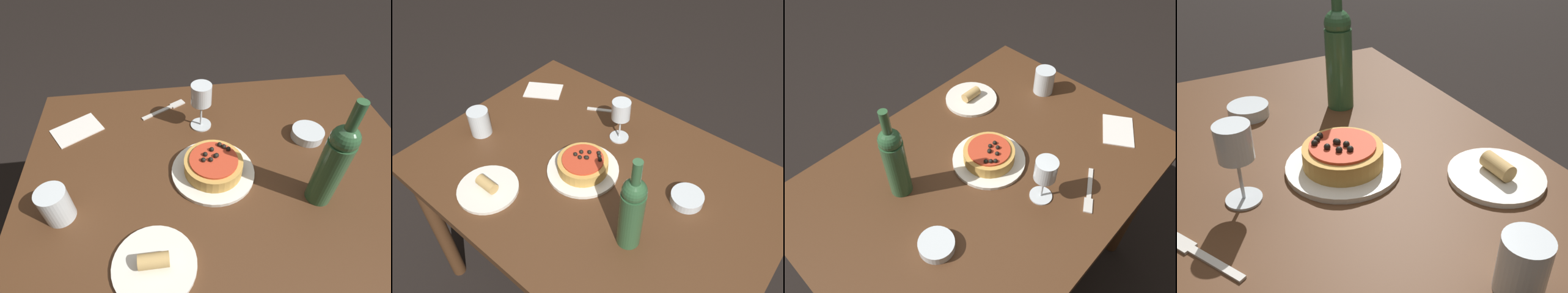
% 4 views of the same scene
% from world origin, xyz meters
% --- Properties ---
extents(ground_plane, '(14.00, 14.00, 0.00)m').
position_xyz_m(ground_plane, '(0.00, 0.00, 0.00)').
color(ground_plane, black).
extents(dining_table, '(1.20, 0.86, 0.78)m').
position_xyz_m(dining_table, '(0.00, 0.00, 0.67)').
color(dining_table, '#4C2D19').
rests_on(dining_table, ground_plane).
extents(dinner_plate, '(0.24, 0.24, 0.01)m').
position_xyz_m(dinner_plate, '(0.04, 0.02, 0.78)').
color(dinner_plate, white).
rests_on(dinner_plate, dining_table).
extents(pizza, '(0.17, 0.17, 0.06)m').
position_xyz_m(pizza, '(0.04, 0.02, 0.81)').
color(pizza, gold).
rests_on(pizza, dinner_plate).
extents(wine_glass, '(0.07, 0.07, 0.16)m').
position_xyz_m(wine_glass, '(0.04, -0.20, 0.90)').
color(wine_glass, silver).
rests_on(wine_glass, dining_table).
extents(wine_bottle, '(0.07, 0.07, 0.33)m').
position_xyz_m(wine_bottle, '(-0.23, 0.14, 0.92)').
color(wine_bottle, '#2D5633').
rests_on(wine_bottle, dining_table).
extents(water_cup, '(0.08, 0.08, 0.10)m').
position_xyz_m(water_cup, '(0.46, 0.11, 0.83)').
color(water_cup, silver).
rests_on(water_cup, dining_table).
extents(side_bowl, '(0.10, 0.10, 0.03)m').
position_xyz_m(side_bowl, '(-0.30, -0.09, 0.79)').
color(side_bowl, silver).
rests_on(side_bowl, dining_table).
extents(fork, '(0.16, 0.10, 0.00)m').
position_xyz_m(fork, '(0.15, -0.30, 0.78)').
color(fork, beige).
rests_on(fork, dining_table).
extents(side_plate, '(0.20, 0.20, 0.05)m').
position_xyz_m(side_plate, '(0.22, 0.28, 0.79)').
color(side_plate, white).
rests_on(side_plate, dining_table).
extents(paper_napkin, '(0.18, 0.17, 0.00)m').
position_xyz_m(paper_napkin, '(0.46, -0.22, 0.78)').
color(paper_napkin, silver).
rests_on(paper_napkin, dining_table).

